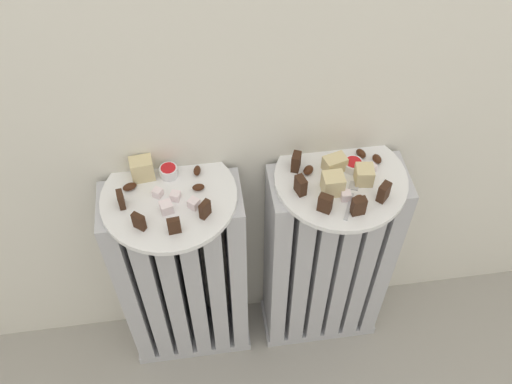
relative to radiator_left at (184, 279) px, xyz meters
name	(u,v)px	position (x,y,z in m)	size (l,w,h in m)	color
radiator_left	(184,279)	(0.00, 0.00, 0.00)	(0.32, 0.14, 0.64)	#B2B2B7
radiator_right	(326,262)	(0.37, 0.00, 0.00)	(0.32, 0.14, 0.64)	#B2B2B7
plate_left	(169,197)	(0.00, 0.00, 0.33)	(0.29, 0.29, 0.01)	white
plate_right	(341,179)	(0.37, 0.00, 0.33)	(0.29, 0.29, 0.01)	white
dark_cake_slice_left_0	(121,199)	(-0.10, -0.01, 0.36)	(0.03, 0.01, 0.04)	#382114
dark_cake_slice_left_1	(139,222)	(-0.06, -0.08, 0.36)	(0.03, 0.01, 0.04)	#382114
dark_cake_slice_left_2	(174,226)	(0.01, -0.10, 0.36)	(0.03, 0.01, 0.04)	#382114
dark_cake_slice_left_3	(205,209)	(0.07, -0.06, 0.36)	(0.03, 0.01, 0.04)	#382114
marble_cake_slice_left_0	(142,169)	(-0.05, 0.06, 0.36)	(0.05, 0.04, 0.05)	beige
turkish_delight_left_0	(175,196)	(0.01, -0.01, 0.35)	(0.02, 0.02, 0.02)	white
turkish_delight_left_1	(158,193)	(-0.02, 0.00, 0.35)	(0.02, 0.02, 0.02)	white
turkish_delight_left_2	(166,207)	(0.00, -0.04, 0.35)	(0.02, 0.02, 0.02)	white
turkish_delight_left_3	(194,203)	(0.05, -0.04, 0.35)	(0.02, 0.02, 0.02)	white
medjool_date_left_0	(130,187)	(-0.08, 0.03, 0.35)	(0.03, 0.02, 0.01)	#3D1E0F
medjool_date_left_1	(198,187)	(0.06, 0.01, 0.35)	(0.03, 0.02, 0.01)	#3D1E0F
medjool_date_left_2	(197,171)	(0.06, 0.05, 0.35)	(0.03, 0.02, 0.02)	#3D1E0F
jam_bowl_left	(169,171)	(0.00, 0.06, 0.35)	(0.04, 0.04, 0.02)	white
dark_cake_slice_right_0	(296,162)	(0.28, 0.04, 0.36)	(0.03, 0.02, 0.04)	#382114
dark_cake_slice_right_1	(301,185)	(0.28, -0.03, 0.36)	(0.03, 0.02, 0.04)	#382114
dark_cake_slice_right_2	(325,203)	(0.32, -0.08, 0.36)	(0.03, 0.02, 0.04)	#382114
dark_cake_slice_right_3	(359,206)	(0.38, -0.10, 0.36)	(0.03, 0.02, 0.04)	#382114
dark_cake_slice_right_4	(384,192)	(0.44, -0.07, 0.36)	(0.03, 0.02, 0.04)	#382114
marble_cake_slice_right_0	(335,164)	(0.36, 0.02, 0.36)	(0.05, 0.03, 0.04)	beige
marble_cake_slice_right_1	(364,175)	(0.41, -0.02, 0.36)	(0.04, 0.04, 0.04)	beige
marble_cake_slice_right_2	(333,184)	(0.34, -0.04, 0.36)	(0.04, 0.04, 0.05)	beige
turkish_delight_right_0	(346,196)	(0.37, -0.06, 0.35)	(0.02, 0.02, 0.02)	white
turkish_delight_right_1	(371,168)	(0.44, 0.01, 0.35)	(0.02, 0.02, 0.02)	white
medjool_date_right_0	(377,159)	(0.46, 0.03, 0.35)	(0.03, 0.02, 0.02)	#3D1E0F
medjool_date_right_1	(361,154)	(0.43, 0.05, 0.35)	(0.03, 0.02, 0.02)	#3D1E0F
medjool_date_right_2	(358,199)	(0.39, -0.07, 0.35)	(0.03, 0.02, 0.02)	#3D1E0F
medjool_date_right_3	(308,170)	(0.30, 0.02, 0.35)	(0.03, 0.02, 0.02)	#3D1E0F
jam_bowl_right	(353,165)	(0.40, 0.02, 0.35)	(0.04, 0.04, 0.02)	white
fork	(351,197)	(0.38, -0.06, 0.34)	(0.06, 0.10, 0.00)	#B7B7BC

